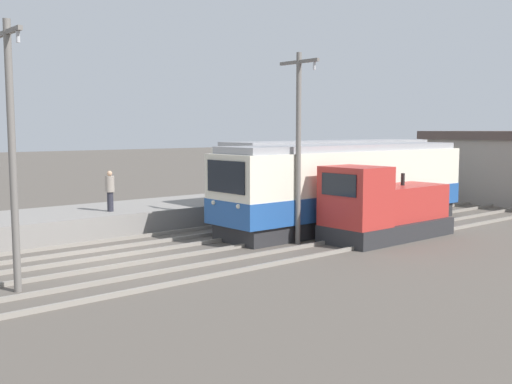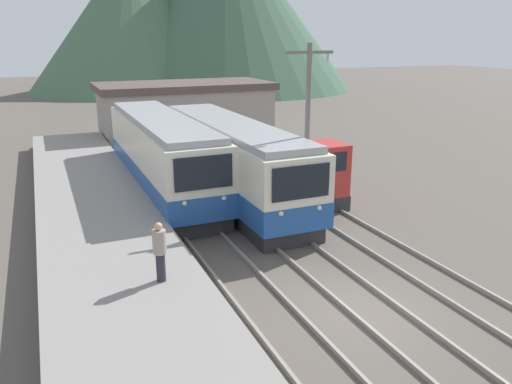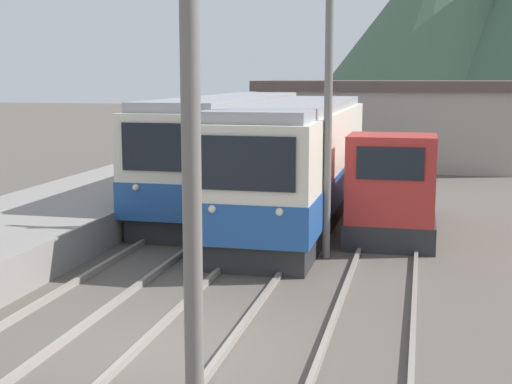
{
  "view_description": "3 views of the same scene",
  "coord_description": "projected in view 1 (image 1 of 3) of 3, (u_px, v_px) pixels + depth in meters",
  "views": [
    {
      "loc": [
        18.04,
        -9.26,
        4.41
      ],
      "look_at": [
        -1.19,
        7.05,
        1.76
      ],
      "focal_mm": 42.0,
      "sensor_mm": 36.0,
      "label": 1
    },
    {
      "loc": [
        -7.9,
        -10.3,
        7.46
      ],
      "look_at": [
        -0.68,
        6.29,
        1.84
      ],
      "focal_mm": 35.0,
      "sensor_mm": 36.0,
      "label": 2
    },
    {
      "loc": [
        3.94,
        -10.67,
        4.52
      ],
      "look_at": [
        -0.19,
        7.07,
        1.55
      ],
      "focal_mm": 50.0,
      "sensor_mm": 36.0,
      "label": 3
    }
  ],
  "objects": [
    {
      "name": "ground_plane",
      "position": [
        119.0,
        261.0,
        20.1
      ],
      "size": [
        200.0,
        200.0,
        0.0
      ],
      "primitive_type": "plane",
      "color": "#564F47"
    },
    {
      "name": "platform_left",
      "position": [
        48.0,
        225.0,
        24.8
      ],
      "size": [
        4.5,
        54.0,
        0.91
      ],
      "primitive_type": "cube",
      "color": "gray",
      "rests_on": "ground"
    },
    {
      "name": "track_left",
      "position": [
        86.0,
        247.0,
        22.07
      ],
      "size": [
        1.54,
        60.0,
        0.14
      ],
      "color": "gray",
      "rests_on": "ground"
    },
    {
      "name": "track_center",
      "position": [
        122.0,
        260.0,
        19.94
      ],
      "size": [
        1.54,
        60.0,
        0.14
      ],
      "color": "gray",
      "rests_on": "ground"
    },
    {
      "name": "track_right",
      "position": [
        170.0,
        277.0,
        17.67
      ],
      "size": [
        1.54,
        60.0,
        0.14
      ],
      "color": "gray",
      "rests_on": "ground"
    },
    {
      "name": "commuter_train_left",
      "position": [
        333.0,
        181.0,
        30.51
      ],
      "size": [
        2.84,
        13.47,
        3.83
      ],
      "color": "#28282B",
      "rests_on": "ground"
    },
    {
      "name": "commuter_train_center",
      "position": [
        347.0,
        189.0,
        27.03
      ],
      "size": [
        2.84,
        13.93,
        3.73
      ],
      "color": "#28282B",
      "rests_on": "ground"
    },
    {
      "name": "shunting_locomotive",
      "position": [
        383.0,
        209.0,
        23.98
      ],
      "size": [
        2.4,
        5.97,
        3.0
      ],
      "color": "#28282B",
      "rests_on": "ground"
    },
    {
      "name": "catenary_mast_near",
      "position": [
        12.0,
        146.0,
        15.88
      ],
      "size": [
        2.0,
        0.2,
        7.27
      ],
      "color": "slate",
      "rests_on": "ground"
    },
    {
      "name": "catenary_mast_mid",
      "position": [
        299.0,
        141.0,
        22.71
      ],
      "size": [
        2.0,
        0.2,
        7.27
      ],
      "color": "slate",
      "rests_on": "ground"
    },
    {
      "name": "person_on_platform",
      "position": [
        110.0,
        189.0,
        25.44
      ],
      "size": [
        0.38,
        0.38,
        1.74
      ],
      "color": "#282833",
      "rests_on": "platform_left"
    }
  ]
}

